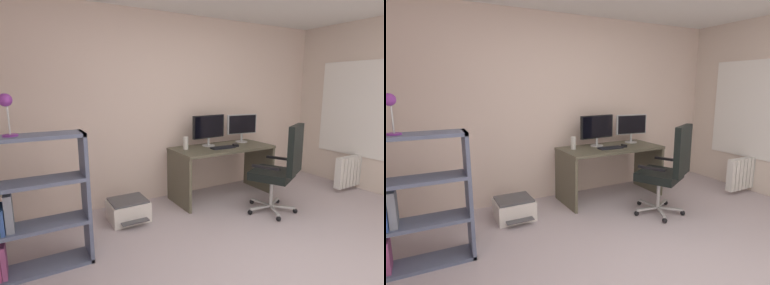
{
  "view_description": "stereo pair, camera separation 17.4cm",
  "coord_description": "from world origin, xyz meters",
  "views": [
    {
      "loc": [
        -1.87,
        -1.35,
        1.56
      ],
      "look_at": [
        -0.08,
        1.72,
        0.9
      ],
      "focal_mm": 28.3,
      "sensor_mm": 36.0,
      "label": 1
    },
    {
      "loc": [
        -1.71,
        -1.44,
        1.56
      ],
      "look_at": [
        -0.08,
        1.72,
        0.9
      ],
      "focal_mm": 28.3,
      "sensor_mm": 36.0,
      "label": 2
    }
  ],
  "objects": [
    {
      "name": "desk",
      "position": [
        0.59,
        2.02,
        0.53
      ],
      "size": [
        1.41,
        0.65,
        0.73
      ],
      "color": "brown",
      "rests_on": "ground"
    },
    {
      "name": "wall_back",
      "position": [
        0.0,
        2.49,
        1.26
      ],
      "size": [
        5.27,
        0.1,
        2.52
      ],
      "primitive_type": "cube",
      "color": "beige",
      "rests_on": "ground"
    },
    {
      "name": "window_pane",
      "position": [
        2.63,
        1.27,
        1.22
      ],
      "size": [
        0.01,
        1.34,
        1.35
      ],
      "primitive_type": "cube",
      "color": "white"
    },
    {
      "name": "desktop_speaker",
      "position": [
        0.06,
        2.12,
        0.81
      ],
      "size": [
        0.07,
        0.07,
        0.17
      ],
      "primitive_type": "cylinder",
      "color": "silver",
      "rests_on": "desk"
    },
    {
      "name": "monitor_secondary",
      "position": [
        1.05,
        2.16,
        0.98
      ],
      "size": [
        0.5,
        0.18,
        0.42
      ],
      "color": "#B2B5B7",
      "rests_on": "desk"
    },
    {
      "name": "printer",
      "position": [
        -0.82,
        1.93,
        0.13
      ],
      "size": [
        0.44,
        0.48,
        0.25
      ],
      "color": "white",
      "rests_on": "ground"
    },
    {
      "name": "bookshelf",
      "position": [
        -1.98,
        1.36,
        0.55
      ],
      "size": [
        0.96,
        0.29,
        1.18
      ],
      "color": "slate",
      "rests_on": "ground"
    },
    {
      "name": "window_frame",
      "position": [
        2.62,
        1.27,
        1.22
      ],
      "size": [
        0.02,
        1.42,
        1.43
      ],
      "primitive_type": "cube",
      "color": "white"
    },
    {
      "name": "radiator",
      "position": [
        2.54,
        1.27,
        0.29
      ],
      "size": [
        0.8,
        0.1,
        0.46
      ],
      "color": "white",
      "rests_on": "ground"
    },
    {
      "name": "keyboard",
      "position": [
        0.53,
        1.92,
        0.74
      ],
      "size": [
        0.34,
        0.14,
        0.02
      ],
      "primitive_type": "cube",
      "rotation": [
        0.0,
        0.0,
        -0.03
      ],
      "color": "black",
      "rests_on": "desk"
    },
    {
      "name": "computer_mouse",
      "position": [
        0.76,
        1.94,
        0.75
      ],
      "size": [
        0.09,
        0.11,
        0.03
      ],
      "primitive_type": "cube",
      "rotation": [
        0.0,
        0.0,
        -0.3
      ],
      "color": "black",
      "rests_on": "desk"
    },
    {
      "name": "desk_lamp",
      "position": [
        -1.93,
        1.36,
        1.41
      ],
      "size": [
        0.11,
        0.11,
        0.33
      ],
      "color": "#803194",
      "rests_on": "bookshelf"
    },
    {
      "name": "monitor_main",
      "position": [
        0.45,
        2.16,
        0.99
      ],
      "size": [
        0.53,
        0.18,
        0.43
      ],
      "color": "#B2B5B7",
      "rests_on": "desk"
    },
    {
      "name": "office_chair",
      "position": [
        0.87,
        1.18,
        0.6
      ],
      "size": [
        0.67,
        0.7,
        1.12
      ],
      "color": "#B7BABC",
      "rests_on": "ground"
    }
  ]
}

